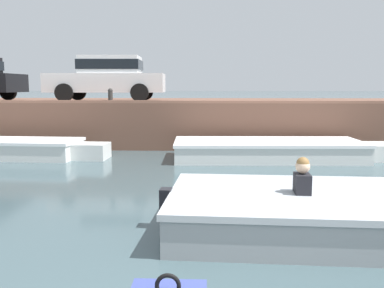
{
  "coord_description": "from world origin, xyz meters",
  "views": [
    {
      "loc": [
        -0.48,
        -1.97,
        1.93
      ],
      "look_at": [
        -0.72,
        3.8,
        1.16
      ],
      "focal_mm": 40.0,
      "sensor_mm": 36.0,
      "label": 1
    }
  ],
  "objects": [
    {
      "name": "car_left_inner_white",
      "position": [
        -4.03,
        12.97,
        2.29
      ],
      "size": [
        4.1,
        2.08,
        1.54
      ],
      "color": "white",
      "rests_on": "far_quay_wall"
    },
    {
      "name": "mooring_bollard_mid",
      "position": [
        -3.54,
        11.11,
        1.68
      ],
      "size": [
        0.15,
        0.15,
        0.44
      ],
      "color": "#2D2B28",
      "rests_on": "far_quay_wall"
    },
    {
      "name": "far_wall_coping",
      "position": [
        0.0,
        10.98,
        1.48
      ],
      "size": [
        60.0,
        0.24,
        0.08
      ],
      "primitive_type": "cube",
      "color": "brown",
      "rests_on": "far_quay_wall"
    },
    {
      "name": "far_quay_wall",
      "position": [
        0.0,
        13.86,
        0.72
      ],
      "size": [
        60.0,
        6.0,
        1.44
      ],
      "primitive_type": "cube",
      "color": "brown",
      "rests_on": "ground"
    },
    {
      "name": "boat_moored_central_white",
      "position": [
        1.32,
        9.47,
        0.25
      ],
      "size": [
        5.99,
        2.18,
        0.5
      ],
      "color": "white",
      "rests_on": "ground"
    },
    {
      "name": "boat_moored_west_white",
      "position": [
        -6.09,
        9.44,
        0.25
      ],
      "size": [
        5.35,
        1.73,
        0.5
      ],
      "color": "white",
      "rests_on": "ground"
    },
    {
      "name": "ground_plane",
      "position": [
        0.0,
        5.43,
        0.0
      ],
      "size": [
        400.0,
        400.0,
        0.0
      ],
      "primitive_type": "plane",
      "color": "#3D5156"
    }
  ]
}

